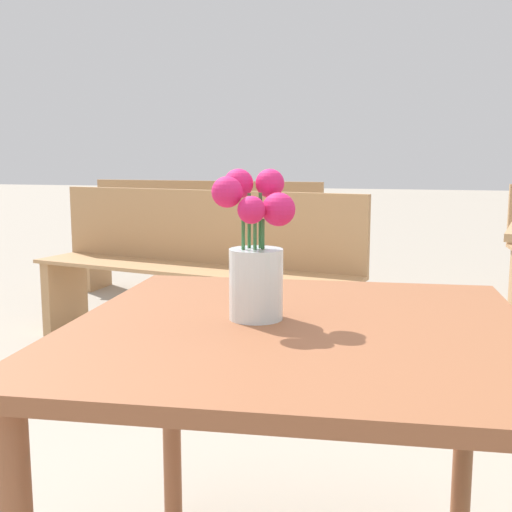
# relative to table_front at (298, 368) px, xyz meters

# --- Properties ---
(table_front) EXTENTS (0.98, 0.98, 0.70)m
(table_front) POSITION_rel_table_front_xyz_m (0.00, 0.00, 0.00)
(table_front) COLOR brown
(table_front) RESTS_ON ground_plane
(flower_vase) EXTENTS (0.16, 0.14, 0.30)m
(flower_vase) POSITION_rel_table_front_xyz_m (-0.09, 0.01, 0.21)
(flower_vase) COLOR silver
(flower_vase) RESTS_ON table_front
(bench_near) EXTENTS (1.89, 0.72, 0.85)m
(bench_near) POSITION_rel_table_front_xyz_m (-0.96, 2.01, -0.14)
(bench_near) COLOR tan
(bench_near) RESTS_ON ground_plane
(bench_far) EXTENTS (1.84, 0.44, 0.85)m
(bench_far) POSITION_rel_table_front_xyz_m (-1.40, 3.32, -0.14)
(bench_far) COLOR tan
(bench_far) RESTS_ON ground_plane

